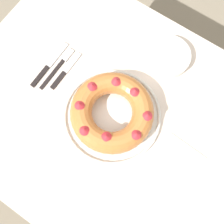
{
  "coord_description": "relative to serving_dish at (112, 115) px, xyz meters",
  "views": [
    {
      "loc": [
        0.16,
        -0.2,
        1.66
      ],
      "look_at": [
        0.03,
        -0.01,
        0.81
      ],
      "focal_mm": 42.0,
      "sensor_mm": 36.0,
      "label": 1
    }
  ],
  "objects": [
    {
      "name": "serving_dish",
      "position": [
        0.0,
        0.0,
        0.0
      ],
      "size": [
        0.35,
        0.35,
        0.02
      ],
      "color": "white",
      "rests_on": "dining_table"
    },
    {
      "name": "serving_knife",
      "position": [
        -0.31,
        0.02,
        -0.01
      ],
      "size": [
        0.02,
        0.21,
        0.01
      ],
      "rotation": [
        0.0,
        0.0,
        -0.04
      ],
      "color": "black",
      "rests_on": "dining_table"
    },
    {
      "name": "fork",
      "position": [
        -0.28,
        0.05,
        -0.01
      ],
      "size": [
        0.02,
        0.2,
        0.01
      ],
      "rotation": [
        0.0,
        0.0,
        -0.08
      ],
      "color": "black",
      "rests_on": "dining_table"
    },
    {
      "name": "bundt_cake",
      "position": [
        0.0,
        -0.0,
        0.05
      ],
      "size": [
        0.29,
        0.29,
        0.09
      ],
      "color": "#C67538",
      "rests_on": "serving_dish"
    },
    {
      "name": "cake_knife",
      "position": [
        -0.24,
        0.04,
        -0.01
      ],
      "size": [
        0.02,
        0.17,
        0.01
      ],
      "rotation": [
        0.0,
        0.0,
        -0.12
      ],
      "color": "black",
      "rests_on": "dining_table"
    },
    {
      "name": "dining_table",
      "position": [
        -0.03,
        0.01,
        -0.12
      ],
      "size": [
        1.12,
        0.91,
        0.75
      ],
      "color": "beige",
      "rests_on": "ground_plane"
    },
    {
      "name": "side_bowl",
      "position": [
        0.05,
        0.3,
        0.01
      ],
      "size": [
        0.17,
        0.17,
        0.04
      ],
      "primitive_type": "cylinder",
      "color": "white",
      "rests_on": "dining_table"
    },
    {
      "name": "ground_plane",
      "position": [
        -0.03,
        0.01,
        -0.76
      ],
      "size": [
        8.0,
        8.0,
        0.0
      ],
      "primitive_type": "plane",
      "color": "gray"
    },
    {
      "name": "napkin",
      "position": [
        0.28,
        0.01,
        -0.01
      ],
      "size": [
        0.16,
        0.12,
        0.0
      ],
      "primitive_type": "cube",
      "rotation": [
        0.0,
        0.0,
        -0.05
      ],
      "color": "white",
      "rests_on": "dining_table"
    }
  ]
}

